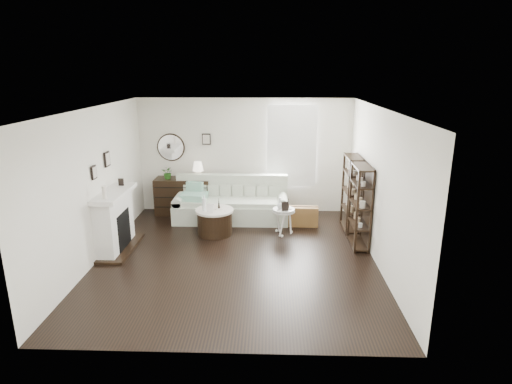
{
  "coord_description": "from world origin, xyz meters",
  "views": [
    {
      "loc": [
        0.6,
        -7.19,
        3.33
      ],
      "look_at": [
        0.33,
        0.8,
        1.03
      ],
      "focal_mm": 30.0,
      "sensor_mm": 36.0,
      "label": 1
    }
  ],
  "objects_px": {
    "sofa": "(231,206)",
    "drum_table": "(215,222)",
    "dresser": "(183,196)",
    "pedestal_table": "(284,211)"
  },
  "relations": [
    {
      "from": "sofa",
      "to": "dresser",
      "type": "xyz_separation_m",
      "value": [
        -1.18,
        0.39,
        0.1
      ]
    },
    {
      "from": "sofa",
      "to": "dresser",
      "type": "bearing_deg",
      "value": 161.66
    },
    {
      "from": "drum_table",
      "to": "sofa",
      "type": "bearing_deg",
      "value": 74.25
    },
    {
      "from": "sofa",
      "to": "pedestal_table",
      "type": "distance_m",
      "value": 1.48
    },
    {
      "from": "pedestal_table",
      "to": "drum_table",
      "type": "bearing_deg",
      "value": -178.36
    },
    {
      "from": "sofa",
      "to": "pedestal_table",
      "type": "height_order",
      "value": "sofa"
    },
    {
      "from": "sofa",
      "to": "dresser",
      "type": "distance_m",
      "value": 1.25
    },
    {
      "from": "sofa",
      "to": "drum_table",
      "type": "distance_m",
      "value": 0.97
    },
    {
      "from": "dresser",
      "to": "drum_table",
      "type": "relative_size",
      "value": 1.64
    },
    {
      "from": "dresser",
      "to": "pedestal_table",
      "type": "distance_m",
      "value": 2.68
    }
  ]
}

